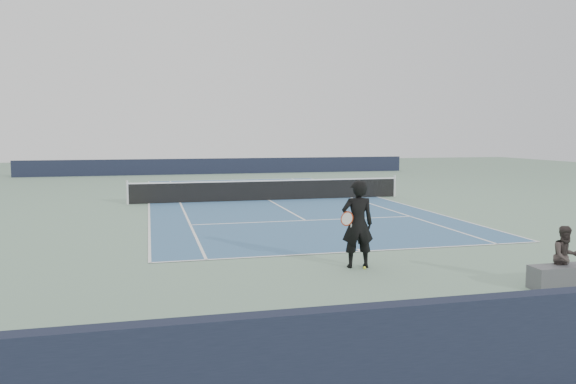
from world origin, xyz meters
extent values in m
plane|color=gray|center=(0.00, 0.00, 0.00)|extent=(80.00, 80.00, 0.00)
cube|color=#3A6189|center=(0.00, 0.00, 0.01)|extent=(10.97, 23.77, 0.01)
cylinder|color=silver|center=(-6.40, 0.00, 0.54)|extent=(0.10, 0.10, 1.07)
cylinder|color=silver|center=(6.40, 0.00, 0.54)|extent=(0.10, 0.10, 1.07)
cube|color=black|center=(0.00, 0.00, 0.46)|extent=(12.80, 0.03, 0.90)
cube|color=white|center=(0.00, 0.00, 0.93)|extent=(12.80, 0.04, 0.06)
cube|color=black|center=(0.00, 17.88, 0.60)|extent=(30.00, 0.25, 1.20)
imported|color=black|center=(-0.74, -13.49, 1.03)|extent=(0.84, 0.64, 2.07)
torus|color=#A32B0D|center=(-1.02, -13.54, 1.18)|extent=(0.34, 0.18, 0.36)
cylinder|color=white|center=(-1.02, -13.54, 1.18)|extent=(0.29, 0.14, 0.32)
cylinder|color=white|center=(-0.90, -13.51, 0.92)|extent=(0.08, 0.13, 0.27)
sphere|color=yellow|center=(-0.63, -13.69, 0.03)|extent=(0.07, 0.07, 0.07)
cube|color=#4E4E52|center=(2.73, -16.17, 0.24)|extent=(1.51, 0.63, 0.47)
imported|color=#3B322F|center=(2.73, -16.17, 0.65)|extent=(0.66, 0.55, 1.26)
camera|label=1|loc=(-5.44, -25.66, 3.15)|focal=35.00mm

